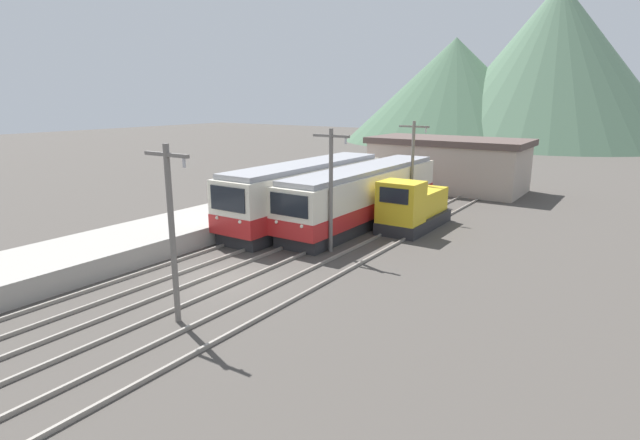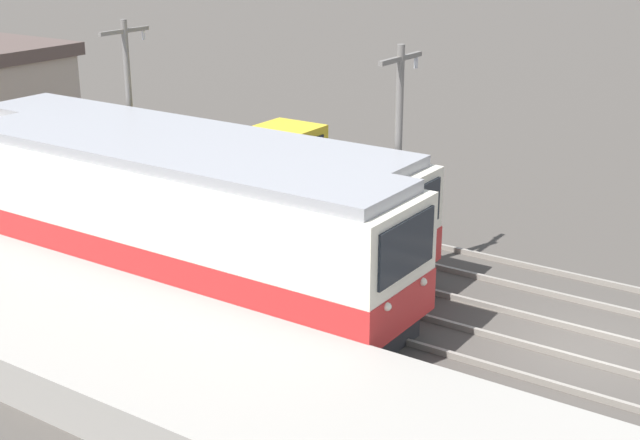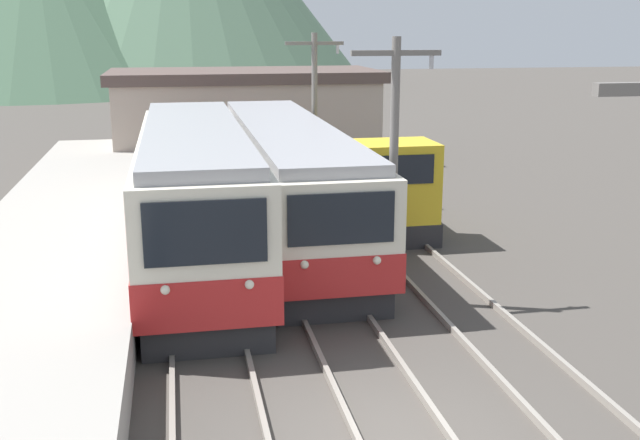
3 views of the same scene
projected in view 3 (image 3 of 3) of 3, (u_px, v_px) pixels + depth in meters
ground_plane at (390, 440)px, 11.62m from camera, size 200.00×200.00×0.00m
track_center at (403, 435)px, 11.64m from camera, size 1.54×60.00×0.14m
track_right at (579, 416)px, 12.19m from camera, size 1.54×60.00×0.14m
commuter_train_left at (196, 200)px, 20.06m from camera, size 2.84×13.37×3.71m
commuter_train_center at (287, 184)px, 22.58m from camera, size 2.84×15.03×3.44m
shunting_locomotive at (380, 191)px, 23.60m from camera, size 2.40×5.80×3.00m
catenary_mast_mid at (394, 161)px, 16.67m from camera, size 2.00×0.20×6.03m
catenary_mast_far at (315, 113)px, 25.79m from camera, size 2.00×0.20×6.03m
station_building at (245, 114)px, 35.84m from camera, size 12.60×6.30×4.24m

